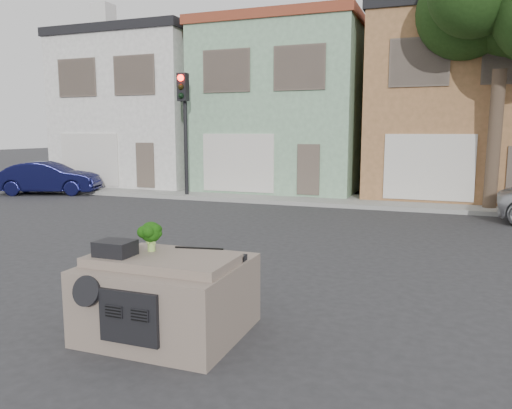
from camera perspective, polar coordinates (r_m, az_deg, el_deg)
The scene contains 12 objects.
ground_plane at distance 9.73m, azimuth -0.84°, elevation -8.01°, with size 120.00×120.00×0.00m, color #303033.
sidewalk at distance 19.68m, azimuth 10.32°, elevation 0.43°, with size 40.00×3.00×0.15m, color gray.
townhouse_white at distance 27.32m, azimuth -11.57°, elevation 10.35°, with size 7.20×8.20×7.55m, color silver.
townhouse_mint at distance 24.22m, azimuth 3.95°, elevation 10.77°, with size 7.20×8.20×7.55m, color #83AC89.
townhouse_tan at distance 23.23m, azimuth 22.29°, elevation 10.29°, with size 7.20×8.20×7.55m, color #9C6B42.
navy_sedan at distance 23.84m, azimuth -22.55°, elevation 1.10°, with size 1.51×4.33×1.43m, color #0C0D33.
traffic_signal at distance 20.72m, azimuth -8.17°, elevation 7.73°, with size 0.40×0.40×5.10m, color black.
tree_near at distance 18.63m, azimuth 25.93°, elevation 12.17°, with size 4.40×4.00×8.50m, color #1A3511.
car_dashboard at distance 6.98m, azimuth -9.95°, elevation -9.98°, with size 2.00×1.80×1.12m, color #79695C.
instrument_hump at distance 6.83m, azimuth -15.79°, elevation -4.83°, with size 0.48×0.38×0.20m, color black.
wiper_arm at distance 7.02m, azimuth -6.51°, elevation -4.97°, with size 0.70×0.03×0.02m, color black.
broccoli at distance 6.95m, azimuth -11.90°, elevation -3.56°, with size 0.34×0.34×0.42m, color #113808.
Camera 1 is at (3.39, -8.70, 2.74)m, focal length 35.00 mm.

